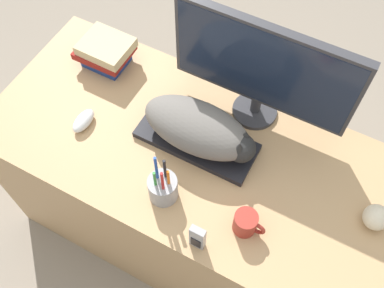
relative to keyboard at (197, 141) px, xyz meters
The scene contains 10 objects.
desk 0.39m from the keyboard, 68.56° to the right, with size 1.48×0.66×0.75m.
keyboard is the anchor object (origin of this frame).
cat 0.08m from the keyboard, ahead, with size 0.39×0.19×0.14m.
monitor 0.33m from the keyboard, 59.47° to the left, with size 0.61×0.16×0.41m.
computer_mouse 0.40m from the keyboard, 162.69° to the right, with size 0.05×0.10×0.04m.
coffee_mug 0.34m from the keyboard, 36.36° to the right, with size 0.10×0.07×0.08m.
pen_cup 0.22m from the keyboard, 90.45° to the right, with size 0.09×0.09×0.21m.
baseball 0.61m from the keyboard, ahead, with size 0.08×0.08×0.08m.
phone 0.36m from the keyboard, 61.84° to the right, with size 0.05×0.02×0.12m.
book_stack 0.49m from the keyboard, 161.44° to the left, with size 0.20×0.16×0.11m.
Camera 1 is at (0.35, -0.34, 2.05)m, focal length 42.00 mm.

